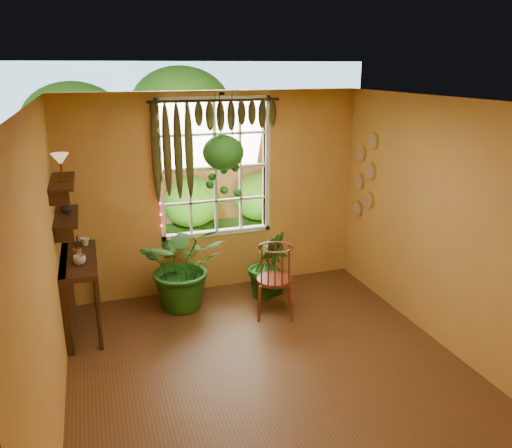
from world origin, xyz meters
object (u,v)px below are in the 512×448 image
(counter_ledge, at_px, (72,287))
(potted_plant_mid, at_px, (267,264))
(potted_plant_left, at_px, (184,265))
(windsor_chair, at_px, (275,290))
(hanging_basket, at_px, (223,156))

(counter_ledge, relative_size, potted_plant_mid, 1.28)
(potted_plant_left, xyz_separation_m, potted_plant_mid, (1.11, -0.04, -0.11))
(potted_plant_left, height_order, potted_plant_mid, potted_plant_left)
(windsor_chair, bearing_deg, potted_plant_mid, 100.22)
(windsor_chair, height_order, potted_plant_left, windsor_chair)
(potted_plant_left, bearing_deg, windsor_chair, -29.98)
(windsor_chair, distance_m, potted_plant_left, 1.20)
(potted_plant_left, bearing_deg, counter_ledge, -172.87)
(counter_ledge, distance_m, windsor_chair, 2.41)
(hanging_basket, bearing_deg, counter_ledge, -172.54)
(potted_plant_left, distance_m, potted_plant_mid, 1.11)
(potted_plant_left, bearing_deg, potted_plant_mid, -2.11)
(windsor_chair, distance_m, potted_plant_mid, 0.57)
(windsor_chair, xyz_separation_m, potted_plant_left, (-1.02, 0.59, 0.23))
(potted_plant_mid, height_order, hanging_basket, hanging_basket)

